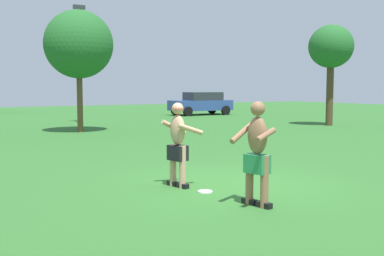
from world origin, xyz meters
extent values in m
plane|color=#2D6628|center=(0.00, 0.00, 0.00)|extent=(80.00, 80.00, 0.00)
cube|color=black|center=(-1.00, 0.37, 0.04)|extent=(0.16, 0.28, 0.09)
cylinder|color=tan|center=(-1.00, 0.37, 0.40)|extent=(0.13, 0.13, 0.81)
cube|color=black|center=(-0.95, 0.10, 0.04)|extent=(0.16, 0.28, 0.09)
cylinder|color=tan|center=(-0.95, 0.10, 0.40)|extent=(0.13, 0.13, 0.81)
cube|color=black|center=(-0.98, 0.24, 0.66)|extent=(0.31, 0.41, 0.29)
ellipsoid|color=tan|center=(-0.98, 0.24, 1.10)|extent=(0.28, 0.39, 0.58)
cylinder|color=tan|center=(-0.93, 0.49, 1.13)|extent=(0.54, 0.11, 0.32)
cylinder|color=tan|center=(-0.83, 0.03, 1.13)|extent=(0.56, 0.11, 0.26)
sphere|color=tan|center=(-0.98, 0.24, 1.51)|extent=(0.22, 0.22, 0.22)
cone|color=red|center=(-0.98, 0.24, 1.57)|extent=(0.28, 0.28, 0.12)
cube|color=black|center=(-0.57, -1.82, 0.04)|extent=(0.16, 0.28, 0.09)
cylinder|color=#936647|center=(-0.57, -1.82, 0.42)|extent=(0.13, 0.13, 0.84)
cube|color=black|center=(-0.63, -1.52, 0.04)|extent=(0.16, 0.28, 0.09)
cylinder|color=#936647|center=(-0.63, -1.52, 0.42)|extent=(0.13, 0.13, 0.84)
cube|color=#28844C|center=(-0.60, -1.67, 0.69)|extent=(0.31, 0.42, 0.30)
ellipsoid|color=#936647|center=(-0.60, -1.67, 1.14)|extent=(0.29, 0.40, 0.61)
cylinder|color=#936647|center=(-0.65, -1.92, 1.17)|extent=(0.57, 0.32, 0.20)
cylinder|color=#936647|center=(-0.74, -1.45, 1.17)|extent=(0.56, 0.25, 0.32)
sphere|color=#936647|center=(-0.60, -1.67, 1.57)|extent=(0.23, 0.23, 0.23)
cylinder|color=white|center=(-0.78, -0.42, 0.01)|extent=(0.27, 0.27, 0.03)
cube|color=#2D478C|center=(11.86, 19.72, 0.67)|extent=(4.35, 1.93, 0.70)
cube|color=#282D33|center=(12.06, 19.72, 1.30)|extent=(2.46, 1.66, 0.56)
cylinder|color=black|center=(10.33, 18.87, 0.32)|extent=(0.65, 0.24, 0.64)
cylinder|color=black|center=(10.39, 20.67, 0.32)|extent=(0.65, 0.24, 0.64)
cylinder|color=black|center=(13.34, 18.78, 0.32)|extent=(0.65, 0.24, 0.64)
cylinder|color=black|center=(13.40, 20.57, 0.32)|extent=(0.65, 0.24, 0.64)
cylinder|color=black|center=(2.34, 16.47, 2.96)|extent=(0.12, 0.12, 5.91)
cube|color=#333338|center=(2.34, 16.47, 6.06)|extent=(0.60, 0.24, 0.20)
cylinder|color=#4C3823|center=(12.59, 8.78, 1.60)|extent=(0.35, 0.35, 3.19)
ellipsoid|color=#236028|center=(12.59, 8.78, 3.94)|extent=(2.20, 2.20, 2.13)
cylinder|color=brown|center=(0.84, 11.92, 1.36)|extent=(0.24, 0.24, 2.72)
ellipsoid|color=#236028|center=(0.84, 11.92, 3.72)|extent=(2.89, 2.89, 2.87)
camera|label=1|loc=(-5.26, -7.34, 1.90)|focal=43.05mm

